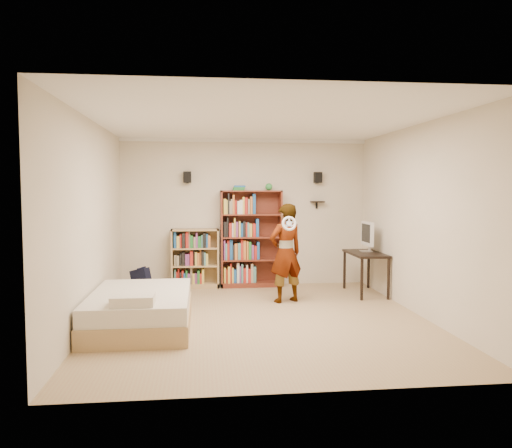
{
  "coord_description": "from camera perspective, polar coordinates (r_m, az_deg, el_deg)",
  "views": [
    {
      "loc": [
        -0.83,
        -6.68,
        1.78
      ],
      "look_at": [
        -0.01,
        0.6,
        1.27
      ],
      "focal_mm": 35.0,
      "sensor_mm": 36.0,
      "label": 1
    }
  ],
  "objects": [
    {
      "name": "person",
      "position": [
        7.88,
        3.42,
        -3.33
      ],
      "size": [
        0.67,
        0.56,
        1.56
      ],
      "primitive_type": "imported",
      "rotation": [
        0.0,
        0.0,
        3.52
      ],
      "color": "black",
      "rests_on": "ground"
    },
    {
      "name": "low_bookshelf",
      "position": [
        9.11,
        -6.98,
        -3.93
      ],
      "size": [
        0.85,
        0.32,
        1.06
      ],
      "primitive_type": null,
      "color": "tan",
      "rests_on": "ground"
    },
    {
      "name": "navy_bag",
      "position": [
        8.75,
        -12.92,
        -6.37
      ],
      "size": [
        0.39,
        0.33,
        0.45
      ],
      "primitive_type": null,
      "rotation": [
        0.0,
        0.0,
        -0.43
      ],
      "color": "black",
      "rests_on": "ground"
    },
    {
      "name": "ground",
      "position": [
        6.97,
        0.62,
        -10.84
      ],
      "size": [
        4.5,
        5.0,
        0.01
      ],
      "primitive_type": "cube",
      "color": "tan",
      "rests_on": "ground"
    },
    {
      "name": "daybed",
      "position": [
        6.7,
        -13.04,
        -9.02
      ],
      "size": [
        1.26,
        1.94,
        0.57
      ],
      "primitive_type": null,
      "color": "beige",
      "rests_on": "ground"
    },
    {
      "name": "wii_wheel",
      "position": [
        7.55,
        3.82,
        0.05
      ],
      "size": [
        0.23,
        0.09,
        0.23
      ],
      "primitive_type": "torus",
      "rotation": [
        1.36,
        0.0,
        0.0
      ],
      "color": "silver",
      "rests_on": "person"
    },
    {
      "name": "speaker_right",
      "position": [
        9.34,
        7.08,
        5.3
      ],
      "size": [
        0.14,
        0.12,
        0.2
      ],
      "primitive_type": "cube",
      "color": "black",
      "rests_on": "room_shell"
    },
    {
      "name": "room_shell",
      "position": [
        6.73,
        0.63,
        3.81
      ],
      "size": [
        4.52,
        5.02,
        2.71
      ],
      "color": "beige",
      "rests_on": "ground"
    },
    {
      "name": "crown_molding",
      "position": [
        6.79,
        0.64,
        11.5
      ],
      "size": [
        4.5,
        5.0,
        0.06
      ],
      "color": "white",
      "rests_on": "room_shell"
    },
    {
      "name": "tall_bookshelf",
      "position": [
        9.11,
        -0.55,
        -1.69
      ],
      "size": [
        1.11,
        0.32,
        1.76
      ],
      "primitive_type": null,
      "color": "maroon",
      "rests_on": "ground"
    },
    {
      "name": "wall_shelf",
      "position": [
        9.35,
        7.05,
        2.54
      ],
      "size": [
        0.25,
        0.16,
        0.02
      ],
      "primitive_type": "cube",
      "color": "black",
      "rests_on": "room_shell"
    },
    {
      "name": "imac",
      "position": [
        8.8,
        12.48,
        -1.41
      ],
      "size": [
        0.16,
        0.53,
        0.52
      ],
      "primitive_type": null,
      "rotation": [
        0.0,
        0.0,
        -0.12
      ],
      "color": "silver",
      "rests_on": "computer_desk"
    },
    {
      "name": "computer_desk",
      "position": [
        8.74,
        12.39,
        -5.5
      ],
      "size": [
        0.52,
        1.04,
        0.71
      ],
      "primitive_type": null,
      "color": "black",
      "rests_on": "ground"
    },
    {
      "name": "speaker_left",
      "position": [
        9.09,
        -7.86,
        5.33
      ],
      "size": [
        0.14,
        0.12,
        0.2
      ],
      "primitive_type": "cube",
      "color": "black",
      "rests_on": "room_shell"
    }
  ]
}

